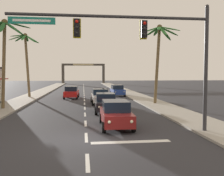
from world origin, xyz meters
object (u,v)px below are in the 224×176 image
(sedan_lead_at_stop_bar, at_px, (116,114))
(sedan_parked_nearest_kerb, at_px, (117,90))
(town_gateway_arch, at_px, (83,71))
(sedan_oncoming_far, at_px, (72,92))
(sedan_third_in_queue, at_px, (106,103))
(palm_left_third, at_px, (26,51))
(palm_left_second, at_px, (4,40))
(palm_right_second, at_px, (159,44))
(traffic_signal_mast, at_px, (146,41))
(sedan_fifth_in_queue, at_px, (100,96))

(sedan_lead_at_stop_bar, height_order, sedan_parked_nearest_kerb, same)
(town_gateway_arch, bearing_deg, sedan_oncoming_far, -91.89)
(sedan_lead_at_stop_bar, relative_size, sedan_oncoming_far, 0.99)
(sedan_lead_at_stop_bar, xyz_separation_m, sedan_third_in_queue, (-0.09, 6.12, 0.00))
(palm_left_third, bearing_deg, palm_left_second, -86.78)
(palm_left_second, xyz_separation_m, palm_right_second, (15.61, 2.28, 0.10))
(traffic_signal_mast, bearing_deg, palm_right_second, 69.82)
(sedan_parked_nearest_kerb, xyz_separation_m, town_gateway_arch, (-5.12, 49.93, 3.68))
(sedan_oncoming_far, height_order, palm_left_second, palm_left_second)
(sedan_parked_nearest_kerb, distance_m, palm_right_second, 12.77)
(sedan_third_in_queue, xyz_separation_m, sedan_fifth_in_queue, (-0.08, 6.12, 0.00))
(palm_left_third, bearing_deg, sedan_lead_at_stop_bar, -64.03)
(sedan_third_in_queue, xyz_separation_m, sedan_oncoming_far, (-3.56, 12.78, 0.00))
(sedan_fifth_in_queue, relative_size, sedan_oncoming_far, 0.99)
(sedan_third_in_queue, height_order, palm_left_second, palm_left_second)
(sedan_third_in_queue, bearing_deg, town_gateway_arch, 91.58)
(traffic_signal_mast, xyz_separation_m, sedan_third_in_queue, (-1.48, 8.28, -4.31))
(sedan_third_in_queue, relative_size, sedan_fifth_in_queue, 1.00)
(traffic_signal_mast, height_order, sedan_fifth_in_queue, traffic_signal_mast)
(palm_right_second, bearing_deg, sedan_fifth_in_queue, 169.62)
(sedan_parked_nearest_kerb, height_order, palm_left_second, palm_left_second)
(sedan_fifth_in_queue, bearing_deg, sedan_parked_nearest_kerb, 70.93)
(sedan_third_in_queue, distance_m, palm_left_second, 11.21)
(sedan_fifth_in_queue, height_order, palm_right_second, palm_right_second)
(sedan_third_in_queue, relative_size, palm_right_second, 0.51)
(town_gateway_arch, bearing_deg, palm_left_second, -96.73)
(sedan_lead_at_stop_bar, xyz_separation_m, palm_left_second, (-9.35, 8.78, 5.72))
(palm_left_second, height_order, palm_left_third, palm_left_third)
(palm_left_third, xyz_separation_m, palm_right_second, (16.27, -9.51, 0.05))
(sedan_oncoming_far, bearing_deg, town_gateway_arch, 88.11)
(sedan_parked_nearest_kerb, bearing_deg, palm_left_second, -133.53)
(palm_left_third, relative_size, palm_right_second, 1.03)
(traffic_signal_mast, bearing_deg, sedan_lead_at_stop_bar, 122.83)
(sedan_lead_at_stop_bar, height_order, sedan_third_in_queue, same)
(traffic_signal_mast, xyz_separation_m, palm_left_third, (-11.41, 22.73, 1.46))
(sedan_fifth_in_queue, bearing_deg, traffic_signal_mast, -83.81)
(palm_left_second, bearing_deg, sedan_parked_nearest_kerb, 46.47)
(sedan_fifth_in_queue, distance_m, sedan_oncoming_far, 7.52)
(palm_right_second, bearing_deg, town_gateway_arch, 97.63)
(palm_left_second, bearing_deg, town_gateway_arch, 83.27)
(sedan_oncoming_far, bearing_deg, sedan_third_in_queue, -74.42)
(sedan_oncoming_far, xyz_separation_m, palm_left_third, (-6.37, 1.67, 5.77))
(sedan_parked_nearest_kerb, xyz_separation_m, palm_left_third, (-13.23, -1.45, 5.77))
(sedan_fifth_in_queue, height_order, sedan_parked_nearest_kerb, same)
(palm_left_third, height_order, town_gateway_arch, palm_left_third)
(sedan_fifth_in_queue, bearing_deg, town_gateway_arch, 91.67)
(traffic_signal_mast, height_order, sedan_parked_nearest_kerb, traffic_signal_mast)
(palm_right_second, bearing_deg, sedan_parked_nearest_kerb, 105.52)
(sedan_oncoming_far, distance_m, palm_left_second, 12.95)
(traffic_signal_mast, relative_size, town_gateway_arch, 0.72)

